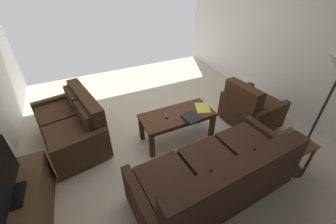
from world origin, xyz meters
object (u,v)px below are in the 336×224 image
end_table (291,146)px  flat_tv (2,180)px  sofa_main (217,176)px  tv_stand (23,211)px  tv_remote (165,115)px  coffee_mug (290,138)px  book_stack (191,118)px  coffee_table (177,118)px  loose_magazine (203,108)px  armchair_side (250,107)px  loveseat_near (73,124)px

end_table → flat_tv: (3.23, -0.67, 0.34)m
sofa_main → flat_tv: 2.20m
tv_stand → tv_remote: 2.09m
coffee_mug → book_stack: bearing=-49.1°
book_stack → tv_remote: 0.41m
coffee_table → loose_magazine: bearing=177.0°
end_table → loose_magazine: (0.60, -1.23, 0.05)m
tv_stand → book_stack: 2.35m
coffee_mug → loose_magazine: coffee_mug is taller
sofa_main → end_table: bearing=176.8°
loose_magazine → armchair_side: bearing=9.5°
coffee_table → loose_magazine: (-0.46, 0.02, 0.08)m
tv_stand → armchair_side: 3.52m
coffee_table → flat_tv: size_ratio=1.51×
loveseat_near → tv_remote: bearing=156.3°
end_table → tv_stand: bearing=-11.7°
end_table → flat_tv: flat_tv is taller
flat_tv → armchair_side: size_ratio=0.84×
loveseat_near → tv_remote: 1.46m
sofa_main → tv_remote: 1.24m
coffee_mug → end_table: bearing=141.9°
loveseat_near → flat_tv: bearing=61.9°
book_stack → tv_stand: bearing=9.3°
tv_stand → book_stack: size_ratio=4.04×
end_table → tv_remote: bearing=-46.1°
coffee_mug → flat_tv: bearing=-11.2°
armchair_side → tv_remote: (1.52, -0.26, 0.14)m
flat_tv → coffee_mug: 3.24m
tv_stand → loose_magazine: tv_stand is taller
loveseat_near → armchair_side: 2.97m
sofa_main → coffee_table: sofa_main is taller
tv_stand → armchair_side: armchair_side is taller
coffee_table → loose_magazine: 0.47m
tv_stand → coffee_mug: size_ratio=12.09×
sofa_main → book_stack: size_ratio=6.67×
coffee_table → book_stack: (-0.13, 0.21, 0.10)m
armchair_side → book_stack: armchair_side is taller
book_stack → loose_magazine: book_stack is taller
flat_tv → book_stack: flat_tv is taller
armchair_side → coffee_mug: (0.32, 1.00, 0.22)m
sofa_main → tv_stand: (2.08, -0.61, -0.12)m
end_table → tv_remote: (1.25, -1.29, 0.06)m
loveseat_near → coffee_table: size_ratio=1.31×
end_table → tv_stand: (3.23, -0.67, -0.18)m
loveseat_near → coffee_mug: loveseat_near is taller
coffee_table → tv_remote: bearing=-11.5°
loveseat_near → tv_stand: (0.65, 1.21, -0.10)m
flat_tv → armchair_side: 3.54m
sofa_main → loose_magazine: sofa_main is taller
sofa_main → coffee_mug: size_ratio=19.95×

